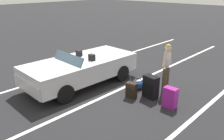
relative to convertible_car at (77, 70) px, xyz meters
The scene contains 10 objects.
ground_plane 0.62m from the convertible_car, behind, with size 80.00×80.00×0.00m, color black.
lot_line_near 1.48m from the convertible_car, 98.87° to the right, with size 18.00×0.12×0.01m, color silver.
lot_line_mid 1.50m from the convertible_car, 98.71° to the left, with size 18.00×0.12×0.01m, color silver.
lot_line_far 4.11m from the convertible_car, 92.94° to the left, with size 18.00×0.12×0.01m, color silver.
convertible_car is the anchor object (origin of this frame).
suitcase_large_black 2.68m from the convertible_car, 112.26° to the left, with size 0.36×0.51×0.74m.
suitcase_medium_bright 3.39m from the convertible_car, 105.32° to the left, with size 0.24×0.40×0.62m.
suitcase_small_carryon 2.14m from the convertible_car, 106.34° to the left, with size 0.26×0.36×0.72m.
duffel_bag 2.18m from the convertible_car, 124.37° to the left, with size 0.71×0.53×0.34m.
traveler_person 3.13m from the convertible_car, 124.54° to the left, with size 0.61×0.26×1.65m.
Camera 1 is at (4.93, 6.24, 3.41)m, focal length 37.19 mm.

